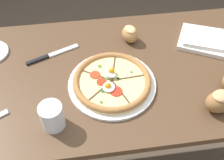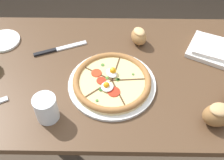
{
  "view_description": "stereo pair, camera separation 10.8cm",
  "coord_description": "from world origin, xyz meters",
  "px_view_note": "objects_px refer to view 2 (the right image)",
  "views": [
    {
      "loc": [
        -0.14,
        -0.77,
        1.58
      ],
      "look_at": [
        -0.05,
        -0.07,
        0.76
      ],
      "focal_mm": 45.0,
      "sensor_mm": 36.0,
      "label": 1
    },
    {
      "loc": [
        -0.04,
        -0.77,
        1.58
      ],
      "look_at": [
        -0.05,
        -0.07,
        0.76
      ],
      "focal_mm": 45.0,
      "sensor_mm": 36.0,
      "label": 2
    }
  ],
  "objects_px": {
    "bread_piece_near": "(217,115)",
    "knife_spare": "(60,49)",
    "pizza": "(112,82)",
    "dining_table": "(123,88)",
    "bread_piece_far": "(139,36)",
    "side_saucer": "(3,41)",
    "water_glass": "(46,109)",
    "napkin_folded": "(214,49)"
  },
  "relations": [
    {
      "from": "napkin_folded",
      "to": "bread_piece_far",
      "type": "height_order",
      "value": "bread_piece_far"
    },
    {
      "from": "dining_table",
      "to": "bread_piece_far",
      "type": "xyz_separation_m",
      "value": [
        0.07,
        0.18,
        0.14
      ]
    },
    {
      "from": "pizza",
      "to": "water_glass",
      "type": "height_order",
      "value": "water_glass"
    },
    {
      "from": "knife_spare",
      "to": "water_glass",
      "type": "xyz_separation_m",
      "value": [
        0.01,
        -0.35,
        0.04
      ]
    },
    {
      "from": "bread_piece_near",
      "to": "knife_spare",
      "type": "bearing_deg",
      "value": 148.34
    },
    {
      "from": "bread_piece_far",
      "to": "knife_spare",
      "type": "xyz_separation_m",
      "value": [
        -0.35,
        -0.05,
        -0.04
      ]
    },
    {
      "from": "water_glass",
      "to": "side_saucer",
      "type": "xyz_separation_m",
      "value": [
        -0.27,
        0.4,
        -0.04
      ]
    },
    {
      "from": "napkin_folded",
      "to": "bread_piece_far",
      "type": "xyz_separation_m",
      "value": [
        -0.32,
        0.06,
        0.02
      ]
    },
    {
      "from": "dining_table",
      "to": "bread_piece_far",
      "type": "relative_size",
      "value": 14.5
    },
    {
      "from": "napkin_folded",
      "to": "bread_piece_far",
      "type": "relative_size",
      "value": 2.57
    },
    {
      "from": "knife_spare",
      "to": "side_saucer",
      "type": "relative_size",
      "value": 1.51
    },
    {
      "from": "bread_piece_far",
      "to": "pizza",
      "type": "bearing_deg",
      "value": -114.76
    },
    {
      "from": "dining_table",
      "to": "water_glass",
      "type": "relative_size",
      "value": 14.66
    },
    {
      "from": "dining_table",
      "to": "bread_piece_near",
      "type": "relative_size",
      "value": 14.09
    },
    {
      "from": "knife_spare",
      "to": "pizza",
      "type": "bearing_deg",
      "value": -62.67
    },
    {
      "from": "bread_piece_near",
      "to": "knife_spare",
      "type": "relative_size",
      "value": 0.46
    },
    {
      "from": "napkin_folded",
      "to": "water_glass",
      "type": "xyz_separation_m",
      "value": [
        -0.66,
        -0.34,
        0.03
      ]
    },
    {
      "from": "dining_table",
      "to": "side_saucer",
      "type": "distance_m",
      "value": 0.58
    },
    {
      "from": "water_glass",
      "to": "bread_piece_far",
      "type": "bearing_deg",
      "value": 49.57
    },
    {
      "from": "knife_spare",
      "to": "water_glass",
      "type": "bearing_deg",
      "value": -110.62
    },
    {
      "from": "knife_spare",
      "to": "water_glass",
      "type": "height_order",
      "value": "water_glass"
    },
    {
      "from": "bread_piece_near",
      "to": "bread_piece_far",
      "type": "bearing_deg",
      "value": 120.79
    },
    {
      "from": "dining_table",
      "to": "side_saucer",
      "type": "bearing_deg",
      "value": 161.93
    },
    {
      "from": "bread_piece_near",
      "to": "bread_piece_far",
      "type": "relative_size",
      "value": 1.03
    },
    {
      "from": "napkin_folded",
      "to": "knife_spare",
      "type": "relative_size",
      "value": 1.16
    },
    {
      "from": "dining_table",
      "to": "side_saucer",
      "type": "xyz_separation_m",
      "value": [
        -0.54,
        0.18,
        0.11
      ]
    },
    {
      "from": "pizza",
      "to": "bread_piece_far",
      "type": "relative_size",
      "value": 3.37
    },
    {
      "from": "napkin_folded",
      "to": "bread_piece_far",
      "type": "distance_m",
      "value": 0.33
    },
    {
      "from": "pizza",
      "to": "napkin_folded",
      "type": "xyz_separation_m",
      "value": [
        0.44,
        0.19,
        -0.0
      ]
    },
    {
      "from": "bread_piece_near",
      "to": "bread_piece_far",
      "type": "xyz_separation_m",
      "value": [
        -0.25,
        0.41,
        -0.01
      ]
    },
    {
      "from": "dining_table",
      "to": "knife_spare",
      "type": "relative_size",
      "value": 6.52
    },
    {
      "from": "pizza",
      "to": "bread_piece_near",
      "type": "distance_m",
      "value": 0.4
    },
    {
      "from": "pizza",
      "to": "napkin_folded",
      "type": "bearing_deg",
      "value": 23.75
    },
    {
      "from": "knife_spare",
      "to": "side_saucer",
      "type": "height_order",
      "value": "same"
    },
    {
      "from": "dining_table",
      "to": "water_glass",
      "type": "bearing_deg",
      "value": -140.85
    },
    {
      "from": "bread_piece_far",
      "to": "side_saucer",
      "type": "bearing_deg",
      "value": -179.93
    },
    {
      "from": "bread_piece_near",
      "to": "side_saucer",
      "type": "bearing_deg",
      "value": 154.21
    },
    {
      "from": "dining_table",
      "to": "side_saucer",
      "type": "height_order",
      "value": "side_saucer"
    },
    {
      "from": "bread_piece_near",
      "to": "water_glass",
      "type": "bearing_deg",
      "value": 178.46
    },
    {
      "from": "side_saucer",
      "to": "napkin_folded",
      "type": "bearing_deg",
      "value": -3.4
    },
    {
      "from": "bread_piece_near",
      "to": "water_glass",
      "type": "height_order",
      "value": "water_glass"
    },
    {
      "from": "knife_spare",
      "to": "dining_table",
      "type": "bearing_deg",
      "value": -46.65
    }
  ]
}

